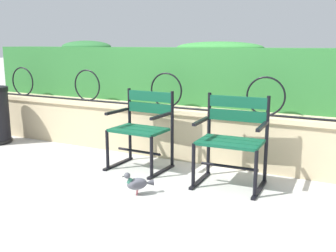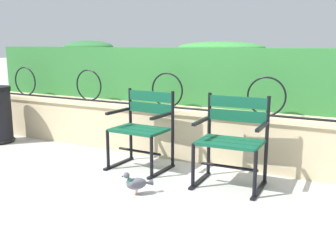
# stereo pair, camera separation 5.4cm
# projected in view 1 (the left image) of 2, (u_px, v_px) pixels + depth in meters

# --- Properties ---
(ground_plane) EXTENTS (60.00, 60.00, 0.00)m
(ground_plane) POSITION_uv_depth(u_px,v_px,m) (165.00, 180.00, 4.00)
(ground_plane) COLOR #B7B5AF
(stone_wall) EXTENTS (6.97, 0.41, 0.61)m
(stone_wall) POSITION_uv_depth(u_px,v_px,m) (198.00, 134.00, 4.67)
(stone_wall) COLOR #C6B289
(stone_wall) RESTS_ON ground
(iron_arch_fence) EXTENTS (6.44, 0.02, 0.42)m
(iron_arch_fence) POSITION_uv_depth(u_px,v_px,m) (171.00, 93.00, 4.66)
(iron_arch_fence) COLOR black
(iron_arch_fence) RESTS_ON stone_wall
(hedge_row) EXTENTS (6.83, 0.53, 0.82)m
(hedge_row) POSITION_uv_depth(u_px,v_px,m) (214.00, 74.00, 4.91)
(hedge_row) COLOR #2D7033
(hedge_row) RESTS_ON stone_wall
(park_chair_left) EXTENTS (0.63, 0.54, 0.85)m
(park_chair_left) POSITION_uv_depth(u_px,v_px,m) (142.00, 127.00, 4.34)
(park_chair_left) COLOR #0F4C33
(park_chair_left) RESTS_ON ground
(park_chair_right) EXTENTS (0.65, 0.55, 0.87)m
(park_chair_right) POSITION_uv_depth(u_px,v_px,m) (232.00, 138.00, 3.81)
(park_chair_right) COLOR #0F4C33
(park_chair_right) RESTS_ON ground
(pigeon_near_chairs) EXTENTS (0.23, 0.24, 0.22)m
(pigeon_near_chairs) POSITION_uv_depth(u_px,v_px,m) (138.00, 183.00, 3.60)
(pigeon_near_chairs) COLOR #5B5B66
(pigeon_near_chairs) RESTS_ON ground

